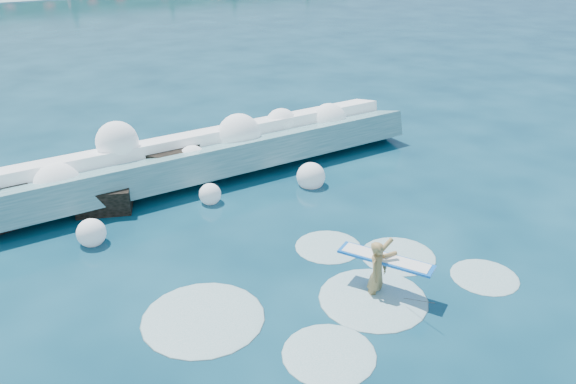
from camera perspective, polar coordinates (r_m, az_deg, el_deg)
name	(u,v)px	position (r m, az deg, el deg)	size (l,w,h in m)	color
ground	(281,278)	(14.19, -0.75, -8.73)	(200.00, 200.00, 0.00)	#082D41
breaking_wave	(155,167)	(19.53, -13.35, 2.50)	(19.56, 2.98, 1.69)	teal
rock_cluster	(85,191)	(18.83, -19.92, 0.10)	(8.04, 3.17, 1.26)	black
surfer_with_board	(379,270)	(13.52, 9.24, -7.86)	(1.54, 2.84, 1.67)	#A7844E
wave_spray	(158,156)	(19.27, -13.04, 3.57)	(15.78, 4.84, 2.36)	white
surf_foam	(323,297)	(13.55, 3.55, -10.63)	(8.88, 5.37, 0.14)	silver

